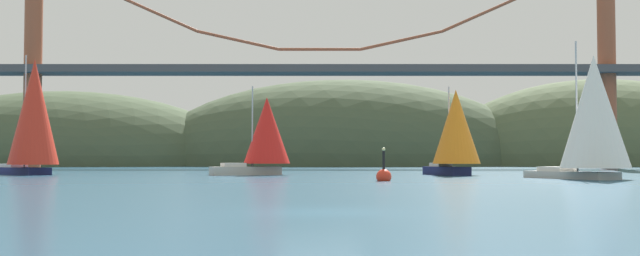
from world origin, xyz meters
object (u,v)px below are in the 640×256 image
object	(u,v)px
sailboat_white_mainsail	(593,115)
channel_buoy	(384,176)
sailboat_scarlet_sail	(33,115)
sailboat_orange_sail	(456,130)
sailboat_red_spinnaker	(265,134)

from	to	relation	value
sailboat_white_mainsail	channel_buoy	distance (m)	17.39
sailboat_white_mainsail	sailboat_scarlet_sail	xyz separation A→B (m)	(-49.13, 15.64, 0.89)
sailboat_orange_sail	sailboat_scarlet_sail	xyz separation A→B (m)	(-41.00, 2.42, 1.53)
sailboat_orange_sail	sailboat_scarlet_sail	size ratio (longest dim) A/B	0.72
sailboat_white_mainsail	channel_buoy	size ratio (longest dim) A/B	4.13
sailboat_orange_sail	sailboat_white_mainsail	xyz separation A→B (m)	(8.13, -13.22, 0.64)
sailboat_orange_sail	sailboat_white_mainsail	world-z (taller)	sailboat_white_mainsail
sailboat_orange_sail	sailboat_scarlet_sail	bearing A→B (deg)	176.62
sailboat_orange_sail	sailboat_red_spinnaker	bearing A→B (deg)	173.67
sailboat_red_spinnaker	channel_buoy	world-z (taller)	sailboat_red_spinnaker
sailboat_scarlet_sail	channel_buoy	xyz separation A→B (m)	(32.74, -19.19, -5.48)
sailboat_orange_sail	channel_buoy	size ratio (longest dim) A/B	3.24
sailboat_white_mainsail	sailboat_scarlet_sail	world-z (taller)	sailboat_scarlet_sail
channel_buoy	sailboat_white_mainsail	bearing A→B (deg)	12.21
sailboat_red_spinnaker	sailboat_scarlet_sail	bearing A→B (deg)	178.99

